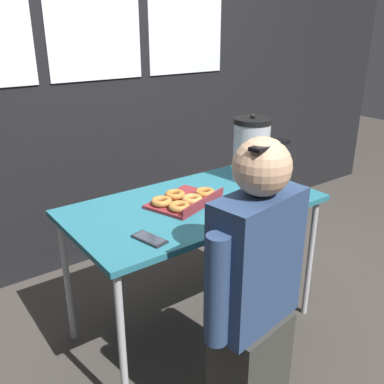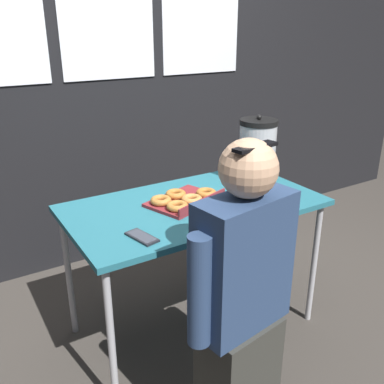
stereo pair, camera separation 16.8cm
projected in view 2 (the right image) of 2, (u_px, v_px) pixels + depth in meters
ground_plane at (194, 324)px, 2.42m from camera, size 12.00×12.00×0.00m
back_wall at (108, 79)px, 2.81m from camera, size 6.00×0.11×2.49m
folding_table at (194, 213)px, 2.16m from camera, size 1.27×0.69×0.75m
donut_box at (184, 200)px, 2.12m from camera, size 0.41×0.34×0.05m
coffee_urn at (257, 151)px, 2.38m from camera, size 0.21×0.24×0.38m
cell_phone at (142, 237)px, 1.79m from camera, size 0.10×0.17×0.01m
person_seated at (242, 298)px, 1.65m from camera, size 0.52×0.26×1.23m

